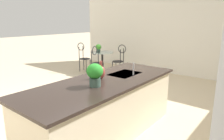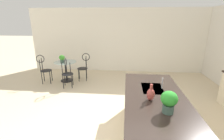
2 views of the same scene
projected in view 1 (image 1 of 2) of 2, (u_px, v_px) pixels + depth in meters
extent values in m
plane|color=beige|center=(83.00, 113.00, 4.20)|extent=(40.00, 40.00, 0.00)
cube|color=silver|center=(173.00, 35.00, 7.10)|extent=(0.12, 7.80, 2.70)
cube|color=beige|center=(104.00, 109.00, 3.35)|extent=(2.70, 0.96, 0.88)
cube|color=#2D231E|center=(104.00, 82.00, 3.24)|extent=(2.80, 1.06, 0.04)
cube|color=#B2B5BA|center=(125.00, 74.00, 3.65)|extent=(0.56, 0.40, 0.03)
cylinder|color=black|center=(102.00, 72.00, 7.44)|extent=(0.44, 0.44, 0.03)
cylinder|color=black|center=(102.00, 62.00, 7.36)|extent=(0.07, 0.07, 0.69)
cylinder|color=#B2C6C1|center=(102.00, 52.00, 7.27)|extent=(0.80, 0.80, 0.01)
cylinder|color=black|center=(90.00, 65.00, 7.68)|extent=(0.03, 0.03, 0.45)
cylinder|color=black|center=(86.00, 66.00, 7.43)|extent=(0.03, 0.03, 0.45)
cylinder|color=black|center=(84.00, 64.00, 7.79)|extent=(0.03, 0.03, 0.45)
cylinder|color=black|center=(80.00, 66.00, 7.54)|extent=(0.03, 0.03, 0.45)
cylinder|color=black|center=(85.00, 59.00, 7.55)|extent=(0.46, 0.46, 0.02)
cylinder|color=black|center=(83.00, 52.00, 7.68)|extent=(0.03, 0.03, 0.45)
cylinder|color=black|center=(79.00, 53.00, 7.45)|extent=(0.03, 0.03, 0.45)
torus|color=black|center=(81.00, 47.00, 7.51)|extent=(0.09, 0.28, 0.28)
cylinder|color=black|center=(96.00, 69.00, 7.01)|extent=(0.03, 0.03, 0.45)
cylinder|color=black|center=(103.00, 70.00, 6.89)|extent=(0.03, 0.03, 0.45)
cylinder|color=black|center=(92.00, 71.00, 6.77)|extent=(0.03, 0.03, 0.45)
cylinder|color=black|center=(99.00, 72.00, 6.64)|extent=(0.03, 0.03, 0.45)
cylinder|color=black|center=(97.00, 63.00, 6.77)|extent=(0.45, 0.45, 0.02)
cylinder|color=black|center=(91.00, 57.00, 6.65)|extent=(0.03, 0.03, 0.45)
cylinder|color=black|center=(98.00, 58.00, 6.53)|extent=(0.03, 0.03, 0.45)
torus|color=black|center=(95.00, 51.00, 6.54)|extent=(0.28, 0.08, 0.28)
cylinder|color=black|center=(112.00, 69.00, 7.08)|extent=(0.03, 0.03, 0.45)
cylinder|color=black|center=(116.00, 67.00, 7.32)|extent=(0.03, 0.03, 0.45)
cylinder|color=black|center=(120.00, 69.00, 6.95)|extent=(0.03, 0.03, 0.45)
cylinder|color=black|center=(123.00, 68.00, 7.20)|extent=(0.03, 0.03, 0.45)
cylinder|color=black|center=(118.00, 61.00, 7.08)|extent=(0.45, 0.45, 0.02)
cylinder|color=black|center=(120.00, 56.00, 6.85)|extent=(0.03, 0.03, 0.45)
cylinder|color=black|center=(124.00, 55.00, 7.08)|extent=(0.03, 0.03, 0.45)
torus|color=black|center=(122.00, 49.00, 6.91)|extent=(0.08, 0.28, 0.28)
cylinder|color=#B2B5BA|center=(133.00, 69.00, 3.51)|extent=(0.02, 0.02, 0.22)
cylinder|color=#385147|center=(99.00, 51.00, 7.20)|extent=(0.14, 0.14, 0.11)
ellipsoid|color=#378829|center=(98.00, 47.00, 7.17)|extent=(0.20, 0.20, 0.18)
cylinder|color=#385147|center=(95.00, 82.00, 2.94)|extent=(0.16, 0.16, 0.13)
ellipsoid|color=#298D2A|center=(95.00, 71.00, 2.90)|extent=(0.23, 0.23, 0.21)
ellipsoid|color=#993D38|center=(101.00, 72.00, 3.31)|extent=(0.13, 0.13, 0.21)
cylinder|color=#993D38|center=(101.00, 64.00, 3.28)|extent=(0.04, 0.04, 0.08)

